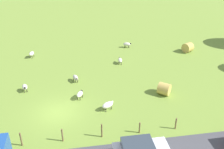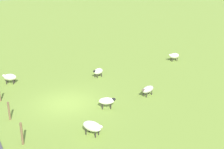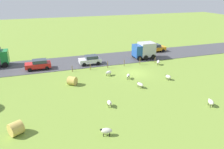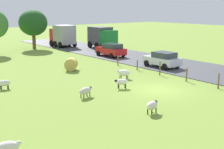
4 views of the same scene
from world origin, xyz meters
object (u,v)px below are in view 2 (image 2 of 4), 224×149
object	(u,v)px
sheep_3	(148,89)
sheep_4	(92,126)
sheep_5	(107,101)
sheep_7	(10,77)
sheep_0	(174,56)
sheep_1	(98,71)

from	to	relation	value
sheep_3	sheep_4	distance (m)	6.46
sheep_5	sheep_7	distance (m)	8.97
sheep_4	sheep_0	bearing A→B (deg)	-147.97
sheep_7	sheep_1	bearing A→B (deg)	162.25
sheep_1	sheep_7	size ratio (longest dim) A/B	0.94
sheep_4	sheep_1	bearing A→B (deg)	-119.71
sheep_3	sheep_0	bearing A→B (deg)	-143.29
sheep_0	sheep_3	world-z (taller)	sheep_0
sheep_3	sheep_4	world-z (taller)	sheep_4
sheep_0	sheep_4	xyz separation A→B (m)	(13.33, 8.34, -0.02)
sheep_0	sheep_7	world-z (taller)	sheep_7
sheep_0	sheep_1	world-z (taller)	sheep_0
sheep_0	sheep_7	size ratio (longest dim) A/B	1.00
sheep_1	sheep_7	bearing A→B (deg)	-17.75
sheep_1	sheep_5	bearing A→B (deg)	67.66
sheep_0	sheep_7	distance (m)	15.67
sheep_0	sheep_4	distance (m)	15.73
sheep_4	sheep_7	world-z (taller)	sheep_7
sheep_3	sheep_4	size ratio (longest dim) A/B	1.02
sheep_1	sheep_3	bearing A→B (deg)	103.55
sheep_1	sheep_4	xyz separation A→B (m)	(4.58, 8.02, 0.02)
sheep_3	sheep_4	bearing A→B (deg)	25.26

